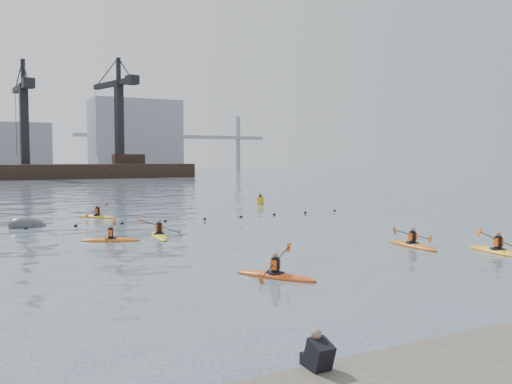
# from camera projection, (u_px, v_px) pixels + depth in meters

# --- Properties ---
(ground) EXTENTS (400.00, 400.00, 0.00)m
(ground) POSITION_uv_depth(u_px,v_px,m) (355.00, 294.00, 17.92)
(ground) COLOR #394153
(ground) RESTS_ON ground
(float_line) EXTENTS (33.24, 0.73, 0.24)m
(float_line) POSITION_uv_depth(u_px,v_px,m) (143.00, 222.00, 37.49)
(float_line) COLOR black
(float_line) RESTS_ON ground
(barge_pier) EXTENTS (72.00, 19.30, 29.50)m
(barge_pier) POSITION_uv_depth(u_px,v_px,m) (24.00, 170.00, 114.38)
(barge_pier) COLOR black
(barge_pier) RESTS_ON ground
(skyline) EXTENTS (141.00, 28.00, 22.00)m
(skyline) POSITION_uv_depth(u_px,v_px,m) (19.00, 141.00, 150.48)
(skyline) COLOR gray
(skyline) RESTS_ON ground
(kayaker_0) EXTENTS (2.34, 3.27, 1.29)m
(kayaker_0) POSITION_uv_depth(u_px,v_px,m) (275.00, 275.00, 20.30)
(kayaker_0) COLOR #CD4813
(kayaker_0) RESTS_ON ground
(kayaker_1) EXTENTS (2.52, 3.71, 1.38)m
(kayaker_1) POSITION_uv_depth(u_px,v_px,m) (498.00, 251.00, 25.48)
(kayaker_1) COLOR gold
(kayaker_1) RESTS_ON ground
(kayaker_2) EXTENTS (3.10, 2.01, 1.15)m
(kayaker_2) POSITION_uv_depth(u_px,v_px,m) (111.00, 239.00, 29.16)
(kayaker_2) COLOR #CF6313
(kayaker_2) RESTS_ON ground
(kayaker_3) EXTENTS (2.51, 3.73, 1.36)m
(kayaker_3) POSITION_uv_depth(u_px,v_px,m) (159.00, 235.00, 30.62)
(kayaker_3) COLOR gold
(kayaker_3) RESTS_ON ground
(kayaker_4) EXTENTS (2.40, 3.56, 1.20)m
(kayaker_4) POSITION_uv_depth(u_px,v_px,m) (412.00, 245.00, 27.36)
(kayaker_4) COLOR #CC6613
(kayaker_4) RESTS_ON ground
(kayaker_5) EXTENTS (2.60, 3.24, 1.28)m
(kayaker_5) POSITION_uv_depth(u_px,v_px,m) (97.00, 216.00, 40.63)
(kayaker_5) COLOR gold
(kayaker_5) RESTS_ON ground
(mooring_buoy) EXTENTS (3.01, 2.08, 1.76)m
(mooring_buoy) POSITION_uv_depth(u_px,v_px,m) (28.00, 227.00, 35.22)
(mooring_buoy) COLOR #3A3D3F
(mooring_buoy) RESTS_ON ground
(nav_buoy) EXTENTS (0.68, 0.68, 1.25)m
(nav_buoy) POSITION_uv_depth(u_px,v_px,m) (260.00, 201.00, 52.06)
(nav_buoy) COLOR #C39613
(nav_buoy) RESTS_ON ground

